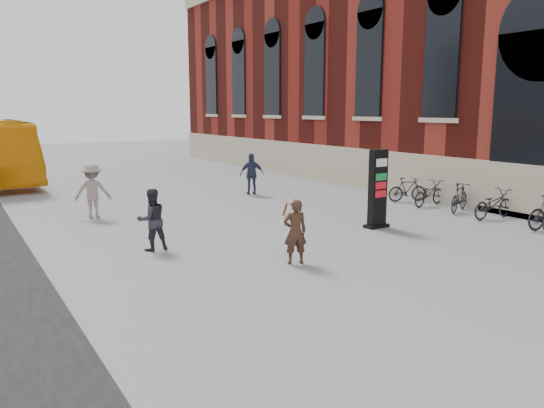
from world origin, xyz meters
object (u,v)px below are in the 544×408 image
info_pylon (378,189)px  pedestrian_a (152,220)px  pedestrian_b (93,191)px  bike_7 (407,190)px  bike_6 (429,193)px  woman (295,231)px  pedestrian_c (252,174)px  bike_4 (493,204)px  bike_5 (459,197)px

info_pylon → pedestrian_a: info_pylon is taller
pedestrian_b → bike_7: bearing=-179.1°
pedestrian_a → bike_6: bearing=-177.7°
woman → pedestrian_a: size_ratio=0.96×
pedestrian_a → bike_6: (10.92, 0.73, -0.33)m
pedestrian_c → bike_4: 9.56m
bike_6 → bike_7: bearing=-9.7°
bike_6 → bike_4: bearing=170.3°
bike_4 → info_pylon: bearing=77.2°
info_pylon → bike_5: size_ratio=1.40×
info_pylon → bike_4: (4.21, -1.00, -0.70)m
info_pylon → pedestrian_c: size_ratio=1.36×
woman → pedestrian_b: 8.37m
info_pylon → pedestrian_c: bearing=89.5°
bike_5 → bike_6: 1.39m
info_pylon → pedestrian_a: 6.80m
bike_6 → bike_7: 1.07m
woman → pedestrian_c: bearing=-96.1°
pedestrian_b → pedestrian_c: (6.89, 1.48, -0.03)m
info_pylon → pedestrian_a: (-6.71, 1.02, -0.39)m
pedestrian_b → bike_5: 12.56m
pedestrian_a → bike_7: bearing=-172.2°
pedestrian_c → bike_5: bearing=138.4°
pedestrian_a → bike_4: pedestrian_a is taller
pedestrian_a → bike_5: (10.92, -0.66, -0.29)m
bike_7 → woman: bearing=137.9°
bike_6 → pedestrian_a: bearing=84.2°
pedestrian_b → bike_6: pedestrian_b is taller
pedestrian_a → bike_6: pedestrian_a is taller
pedestrian_a → pedestrian_b: (-0.28, 5.02, 0.11)m
bike_7 → info_pylon: bearing=142.8°
pedestrian_a → bike_5: pedestrian_a is taller
bike_4 → bike_6: (0.00, 2.76, -0.01)m
info_pylon → woman: bearing=-157.5°
bike_4 → pedestrian_b: bearing=58.5°
bike_6 → pedestrian_b: bearing=59.4°
pedestrian_c → bike_5: size_ratio=1.03×
pedestrian_a → bike_7: size_ratio=1.01×
woman → bike_7: woman is taller
bike_5 → bike_7: bike_5 is taller
pedestrian_a → bike_4: bearing=167.9°
info_pylon → bike_4: info_pylon is taller
bike_4 → bike_5: (0.00, 1.36, 0.03)m
woman → info_pylon: bearing=-138.4°
woman → bike_5: size_ratio=0.90×
woman → pedestrian_b: pedestrian_b is taller
pedestrian_b → woman: bearing=125.8°
bike_4 → bike_7: 3.83m
pedestrian_c → bike_4: bearing=134.2°
woman → bike_7: size_ratio=0.97×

